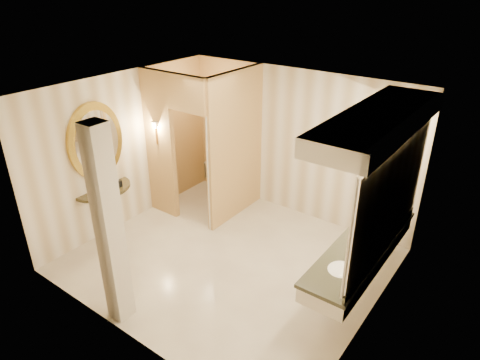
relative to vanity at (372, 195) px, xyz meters
name	(u,v)px	position (x,y,z in m)	size (l,w,h in m)	color
floor	(229,260)	(-1.98, -0.40, -1.63)	(4.50, 4.50, 0.00)	silver
ceiling	(227,93)	(-1.98, -0.40, 1.07)	(4.50, 4.50, 0.00)	silver
wall_back	(296,144)	(-1.98, 1.60, -0.28)	(4.50, 0.02, 2.70)	white
wall_front	(119,248)	(-1.98, -2.40, -0.28)	(4.50, 0.02, 2.70)	white
wall_left	(126,150)	(-4.23, -0.40, -0.28)	(0.02, 4.00, 2.70)	white
wall_right	(378,235)	(0.27, -0.40, -0.28)	(0.02, 4.00, 2.70)	white
toilet_closet	(212,146)	(-3.10, 0.57, -0.24)	(1.50, 1.55, 2.70)	tan
wall_sconce	(155,126)	(-3.90, 0.03, 0.10)	(0.14, 0.14, 0.42)	#C78F3F
vanity	(372,195)	(0.00, 0.00, 0.00)	(0.75, 2.66, 2.09)	beige
console_shelf	(99,162)	(-4.19, -1.01, -0.28)	(1.00, 1.00, 1.95)	black
pillar	(109,228)	(-2.41, -2.20, -0.28)	(0.26, 0.26, 2.70)	beige
tissue_box	(118,184)	(-4.01, -0.83, -0.70)	(0.11, 0.11, 0.11)	black
toilet	(226,177)	(-3.41, 1.35, -1.24)	(0.44, 0.77, 0.78)	white
soap_bottle_a	(351,256)	(-0.01, -0.44, -0.68)	(0.07, 0.07, 0.14)	beige
soap_bottle_b	(375,228)	(-0.01, 0.37, -0.69)	(0.10, 0.10, 0.13)	silver
soap_bottle_c	(364,227)	(-0.12, 0.26, -0.66)	(0.08, 0.08, 0.20)	#C6B28C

